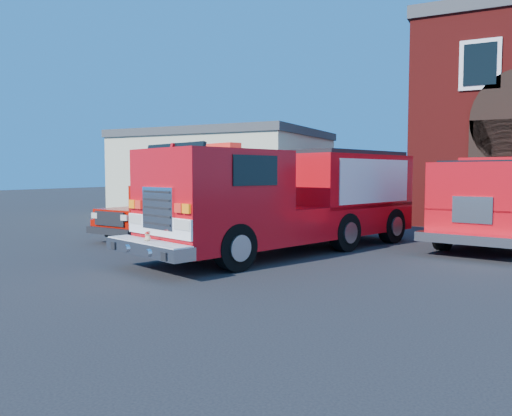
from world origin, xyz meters
The scene contains 5 objects.
ground centered at (0.00, 0.00, 0.00)m, with size 100.00×100.00×0.00m, color black.
side_building centered at (-9.00, 13.00, 2.20)m, with size 10.20×8.20×4.35m.
fire_engine centered at (-0.09, 1.20, 1.42)m, with size 5.29×9.18×2.73m.
pickup_truck centered at (-4.82, 2.23, 0.79)m, with size 2.58×5.32×1.67m.
secondary_truck centered at (5.00, 5.57, 1.38)m, with size 3.89×8.11×2.53m.
Camera 1 is at (4.92, -11.08, 2.07)m, focal length 35.00 mm.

